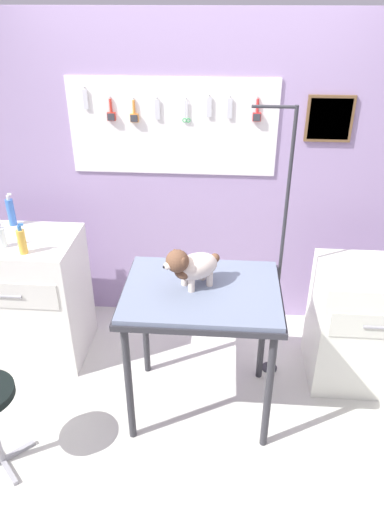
{
  "coord_description": "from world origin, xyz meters",
  "views": [
    {
      "loc": [
        0.21,
        -2.02,
        2.39
      ],
      "look_at": [
        0.04,
        0.22,
        1.12
      ],
      "focal_mm": 33.25,
      "sensor_mm": 36.0,
      "label": 1
    }
  ],
  "objects_px": {
    "counter_left": "(26,297)",
    "dog": "(191,266)",
    "grooming_table": "(202,303)",
    "cabinet_right": "(364,325)",
    "spray_bottle_tall": "(11,212)",
    "grooming_arm": "(279,264)"
  },
  "relations": [
    {
      "from": "dog",
      "to": "counter_left",
      "type": "relative_size",
      "value": 0.36
    },
    {
      "from": "grooming_table",
      "to": "spray_bottle_tall",
      "type": "height_order",
      "value": "spray_bottle_tall"
    },
    {
      "from": "grooming_arm",
      "to": "cabinet_right",
      "type": "bearing_deg",
      "value": -0.11
    },
    {
      "from": "grooming_table",
      "to": "grooming_arm",
      "type": "distance_m",
      "value": 0.6
    },
    {
      "from": "cabinet_right",
      "to": "spray_bottle_tall",
      "type": "bearing_deg",
      "value": 172.96
    },
    {
      "from": "cabinet_right",
      "to": "counter_left",
      "type": "bearing_deg",
      "value": 177.82
    },
    {
      "from": "dog",
      "to": "counter_left",
      "type": "distance_m",
      "value": 1.42
    },
    {
      "from": "counter_left",
      "to": "cabinet_right",
      "type": "distance_m",
      "value": 2.35
    },
    {
      "from": "cabinet_right",
      "to": "spray_bottle_tall",
      "type": "relative_size",
      "value": 3.62
    },
    {
      "from": "grooming_table",
      "to": "spray_bottle_tall",
      "type": "distance_m",
      "value": 1.54
    },
    {
      "from": "grooming_arm",
      "to": "counter_left",
      "type": "height_order",
      "value": "grooming_arm"
    },
    {
      "from": "dog",
      "to": "counter_left",
      "type": "xyz_separation_m",
      "value": [
        -1.22,
        0.44,
        -0.57
      ]
    },
    {
      "from": "grooming_table",
      "to": "spray_bottle_tall",
      "type": "relative_size",
      "value": 3.86
    },
    {
      "from": "grooming_table",
      "to": "counter_left",
      "type": "bearing_deg",
      "value": 160.4
    },
    {
      "from": "grooming_table",
      "to": "spray_bottle_tall",
      "type": "xyz_separation_m",
      "value": [
        -1.37,
        0.67,
        0.23
      ]
    },
    {
      "from": "counter_left",
      "to": "cabinet_right",
      "type": "xyz_separation_m",
      "value": [
        2.35,
        -0.09,
        -0.04
      ]
    },
    {
      "from": "grooming_arm",
      "to": "spray_bottle_tall",
      "type": "height_order",
      "value": "grooming_arm"
    },
    {
      "from": "grooming_table",
      "to": "counter_left",
      "type": "xyz_separation_m",
      "value": [
        -1.28,
        0.46,
        -0.34
      ]
    },
    {
      "from": "counter_left",
      "to": "dog",
      "type": "bearing_deg",
      "value": -19.95
    },
    {
      "from": "grooming_arm",
      "to": "counter_left",
      "type": "xyz_separation_m",
      "value": [
        -1.75,
        0.09,
        -0.4
      ]
    },
    {
      "from": "grooming_arm",
      "to": "dog",
      "type": "distance_m",
      "value": 0.66
    },
    {
      "from": "grooming_table",
      "to": "cabinet_right",
      "type": "xyz_separation_m",
      "value": [
        1.07,
        0.37,
        -0.38
      ]
    }
  ]
}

